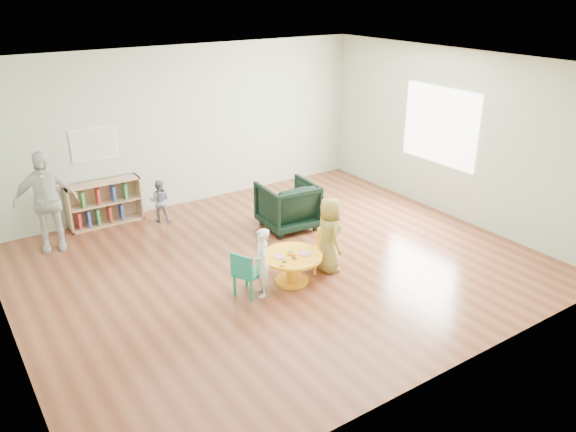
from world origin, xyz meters
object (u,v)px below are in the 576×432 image
object	(u,v)px
toddler	(160,201)
bookshelf	(103,203)
adult_caretaker	(46,201)
child_right	(329,235)
armchair	(288,205)
kid_chair_right	(319,249)
activity_table	(292,263)
kid_chair_left	(246,272)
child_left	(262,263)

from	to	relation	value
toddler	bookshelf	bearing A→B (deg)	3.03
bookshelf	adult_caretaker	xyz separation A→B (m)	(-0.95, -0.51, 0.40)
child_right	toddler	size ratio (longest dim) A/B	1.46
bookshelf	armchair	xyz separation A→B (m)	(2.46, -1.84, 0.03)
kid_chair_right	child_right	size ratio (longest dim) A/B	0.52
activity_table	kid_chair_left	bearing A→B (deg)	176.48
armchair	child_left	distance (m)	2.18
armchair	child_left	size ratio (longest dim) A/B	0.93
toddler	adult_caretaker	xyz separation A→B (m)	(-1.77, -0.09, 0.40)
kid_chair_right	bookshelf	xyz separation A→B (m)	(-2.03, 3.29, 0.07)
armchair	child_left	xyz separation A→B (m)	(-1.47, -1.61, 0.07)
child_left	toddler	xyz separation A→B (m)	(-0.16, 3.04, -0.10)
kid_chair_left	child_right	world-z (taller)	child_right
armchair	child_right	xyz separation A→B (m)	(-0.35, -1.54, 0.15)
kid_chair_left	child_right	size ratio (longest dim) A/B	0.57
kid_chair_right	adult_caretaker	distance (m)	4.10
kid_chair_right	child_right	bearing A→B (deg)	-140.39
child_left	child_right	distance (m)	1.13
kid_chair_left	child_left	xyz separation A→B (m)	(0.17, -0.10, 0.13)
toddler	adult_caretaker	world-z (taller)	adult_caretaker
activity_table	kid_chair_left	world-z (taller)	kid_chair_left
kid_chair_right	activity_table	bearing A→B (deg)	101.26
bookshelf	activity_table	bearing A→B (deg)	-66.34
kid_chair_right	child_right	world-z (taller)	child_right
child_left	adult_caretaker	world-z (taller)	adult_caretaker
bookshelf	adult_caretaker	size ratio (longest dim) A/B	0.78
armchair	child_right	distance (m)	1.59
adult_caretaker	child_right	bearing A→B (deg)	-32.02
toddler	adult_caretaker	bearing A→B (deg)	32.97
kid_chair_right	kid_chair_left	bearing A→B (deg)	92.98
kid_chair_left	toddler	world-z (taller)	toddler
adult_caretaker	toddler	bearing A→B (deg)	14.23
kid_chair_right	adult_caretaker	bearing A→B (deg)	46.83
kid_chair_right	child_left	distance (m)	1.07
kid_chair_left	child_left	size ratio (longest dim) A/B	0.66
child_left	adult_caretaker	distance (m)	3.54
child_right	adult_caretaker	bearing A→B (deg)	60.59
toddler	adult_caretaker	distance (m)	1.82
activity_table	child_right	xyz separation A→B (m)	(0.62, 0.01, 0.25)
bookshelf	armchair	distance (m)	3.07
activity_table	kid_chair_right	world-z (taller)	kid_chair_right
bookshelf	child_left	world-z (taller)	child_left
armchair	child_left	bearing A→B (deg)	51.90
bookshelf	child_left	distance (m)	3.59
armchair	toddler	world-z (taller)	armchair
armchair	activity_table	bearing A→B (deg)	62.36
kid_chair_left	adult_caretaker	world-z (taller)	adult_caretaker
kid_chair_right	toddler	distance (m)	3.11
bookshelf	child_left	bearing A→B (deg)	-74.08
child_right	bookshelf	bearing A→B (deg)	45.71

